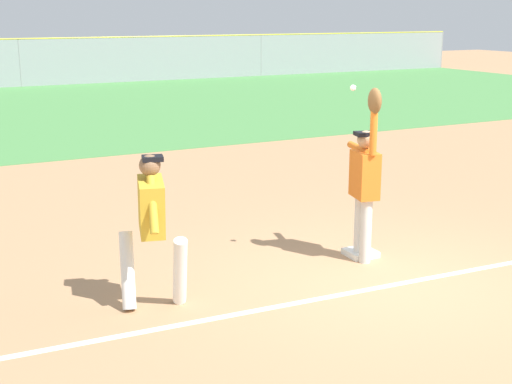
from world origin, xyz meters
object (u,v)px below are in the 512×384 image
Objects in this scene: fielder at (365,177)px; parked_car_black at (25,65)px; first_base at (360,253)px; parked_car_green at (132,61)px; runner at (152,221)px; parked_car_blue at (224,59)px; baseball at (353,88)px.

fielder reaches higher than parked_car_black.
parked_car_green is at bearing 78.33° from first_base.
runner is 0.38× the size of parked_car_blue.
runner reaches higher than parked_car_green.
parked_car_blue is (10.96, 28.28, -0.45)m from fielder.
runner reaches higher than parked_car_blue.
fielder is 1.19m from baseball.
parked_car_blue reaches higher than first_base.
parked_car_black and parked_car_blue have the same top height.
baseball reaches higher than parked_car_blue.
runner is 0.38× the size of parked_car_green.
parked_car_blue is at bearing 68.37° from baseball.
parked_car_green is (6.25, 28.77, -1.60)m from baseball.
first_base is 28.57m from parked_car_black.
parked_car_black is (3.62, 28.93, -0.32)m from runner.
runner is at bearing -110.74° from parked_car_green.
baseball is at bearing -149.22° from first_base.
parked_car_green is (5.90, 28.56, 0.63)m from first_base.
parked_car_black is 5.30m from parked_car_green.
parked_car_black and parked_car_green have the same top height.
fielder is 30.81× the size of baseball.
baseball is (2.67, 0.16, 1.28)m from runner.
parked_car_blue is (11.24, 28.34, -1.60)m from baseball.
baseball is 29.48m from parked_car_green.
runner reaches higher than first_base.
parked_car_black is at bearing -178.95° from parked_car_blue.
baseball is 0.02× the size of parked_car_black.
parked_car_black is at bearing 88.80° from first_base.
runner is 0.39× the size of parked_car_black.
parked_car_green is 1.00× the size of parked_car_blue.
baseball is 28.83m from parked_car_black.
parked_car_green and parked_car_blue have the same top height.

